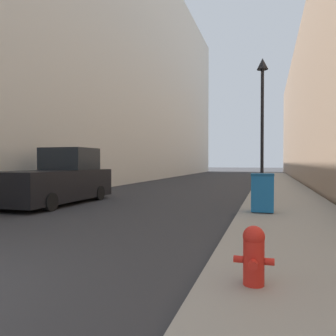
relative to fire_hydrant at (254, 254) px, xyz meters
name	(u,v)px	position (x,y,z in m)	size (l,w,h in m)	color
sidewalk_right	(281,190)	(0.90, 15.81, -0.47)	(3.25, 60.00, 0.14)	gray
building_left_glass	(92,65)	(-16.04, 23.81, 10.46)	(12.00, 60.00, 21.98)	beige
fire_hydrant	(254,254)	(0.00, 0.00, 0.00)	(0.51, 0.39, 0.76)	red
trash_bin	(263,192)	(0.01, 6.29, 0.22)	(0.69, 0.64, 1.21)	#19609E
lamppost	(262,106)	(-0.06, 9.28, 3.38)	(0.44, 0.44, 5.68)	black
pickup_truck	(59,180)	(-8.03, 7.20, 0.42)	(2.23, 5.54, 2.30)	black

